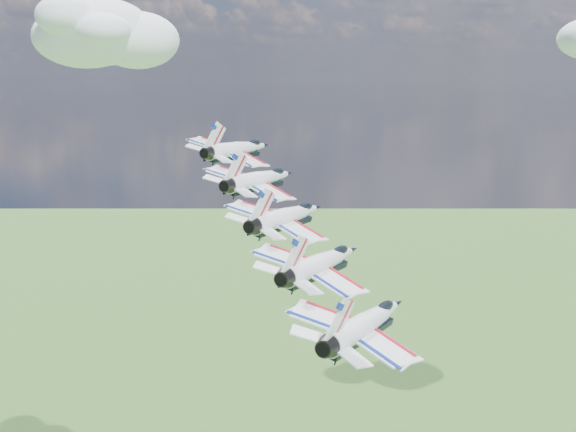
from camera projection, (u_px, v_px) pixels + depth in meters
The scene contains 6 objects.
cloud_left at pixel (79, 29), 198.92m from camera, with size 40.28×31.65×15.82m, color white.
jet_0 at pixel (239, 149), 96.10m from camera, with size 9.81×14.53×4.34m, color white, non-canonical shape.
jet_1 at pixel (261, 179), 87.21m from camera, with size 9.81×14.53×4.34m, color white, non-canonical shape.
jet_2 at pixel (288, 216), 78.31m from camera, with size 9.81×14.53×4.34m, color silver, non-canonical shape.
jet_3 at pixel (322, 263), 69.41m from camera, with size 9.81×14.53×4.34m, color silver, non-canonical shape.
jet_4 at pixel (366, 323), 60.52m from camera, with size 9.81×14.53×4.34m, color silver, non-canonical shape.
Camera 1 is at (27.28, -80.09, 159.51)m, focal length 50.00 mm.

